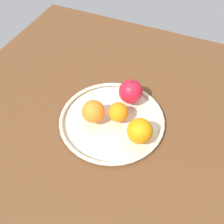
{
  "coord_description": "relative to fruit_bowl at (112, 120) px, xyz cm",
  "views": [
    {
      "loc": [
        50.63,
        22.16,
        68.57
      ],
      "look_at": [
        0.0,
        0.0,
        4.8
      ],
      "focal_mm": 44.77,
      "sensor_mm": 36.0,
      "label": 1
    }
  ],
  "objects": [
    {
      "name": "ground_plane",
      "position": [
        0.0,
        0.0,
        -2.92
      ],
      "size": [
        112.53,
        112.53,
        4.0
      ],
      "primitive_type": "cube",
      "color": "brown"
    },
    {
      "name": "orange_center",
      "position": [
        -0.68,
        1.8,
        3.91
      ],
      "size": [
        6.06,
        6.06,
        6.06
      ],
      "primitive_type": "sphere",
      "color": "orange",
      "rests_on": "fruit_bowl"
    },
    {
      "name": "orange_back_left",
      "position": [
        2.46,
        -5.01,
        4.39
      ],
      "size": [
        7.02,
        7.02,
        7.02
      ],
      "primitive_type": "sphere",
      "color": "orange",
      "rests_on": "fruit_bowl"
    },
    {
      "name": "fruit_bowl",
      "position": [
        0.0,
        0.0,
        0.0
      ],
      "size": [
        32.96,
        32.96,
        1.8
      ],
      "color": "beige",
      "rests_on": "ground_plane"
    },
    {
      "name": "orange_back_right",
      "position": [
        3.92,
        10.31,
        4.61
      ],
      "size": [
        7.46,
        7.46,
        7.46
      ],
      "primitive_type": "sphere",
      "color": "orange",
      "rests_on": "fruit_bowl"
    },
    {
      "name": "apple",
      "position": [
        -9.58,
        2.33,
        4.78
      ],
      "size": [
        7.79,
        7.79,
        8.59
      ],
      "color": "red",
      "rests_on": "fruit_bowl"
    }
  ]
}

